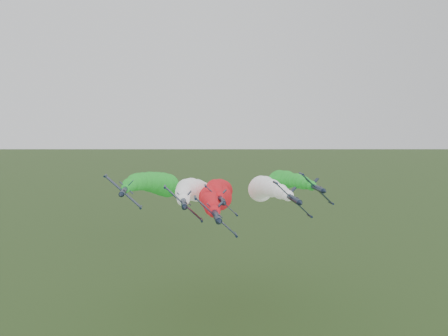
{
  "coord_description": "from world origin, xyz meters",
  "views": [
    {
      "loc": [
        -15.8,
        -81.72,
        60.12
      ],
      "look_at": [
        -6.04,
        0.29,
        51.55
      ],
      "focal_mm": 35.0,
      "sensor_mm": 36.0,
      "label": 1
    }
  ],
  "objects_px": {
    "jet_inner_right": "(262,188)",
    "jet_outer_left": "(157,184)",
    "jet_outer_right": "(280,182)",
    "jet_trail": "(218,190)",
    "jet_inner_left": "(194,190)",
    "jet_lead": "(214,197)"
  },
  "relations": [
    {
      "from": "jet_lead",
      "to": "jet_outer_right",
      "type": "distance_m",
      "value": 28.28
    },
    {
      "from": "jet_outer_right",
      "to": "jet_trail",
      "type": "height_order",
      "value": "jet_outer_right"
    },
    {
      "from": "jet_lead",
      "to": "jet_trail",
      "type": "height_order",
      "value": "jet_lead"
    },
    {
      "from": "jet_outer_left",
      "to": "jet_trail",
      "type": "height_order",
      "value": "jet_outer_left"
    },
    {
      "from": "jet_inner_left",
      "to": "jet_inner_right",
      "type": "bearing_deg",
      "value": -1.03
    },
    {
      "from": "jet_outer_left",
      "to": "jet_inner_left",
      "type": "bearing_deg",
      "value": -37.89
    },
    {
      "from": "jet_trail",
      "to": "jet_outer_right",
      "type": "bearing_deg",
      "value": -16.74
    },
    {
      "from": "jet_inner_left",
      "to": "jet_trail",
      "type": "bearing_deg",
      "value": 59.4
    },
    {
      "from": "jet_inner_right",
      "to": "jet_outer_left",
      "type": "height_order",
      "value": "jet_outer_left"
    },
    {
      "from": "jet_inner_left",
      "to": "jet_inner_right",
      "type": "height_order",
      "value": "jet_inner_right"
    },
    {
      "from": "jet_inner_left",
      "to": "jet_outer_left",
      "type": "bearing_deg",
      "value": 142.11
    },
    {
      "from": "jet_inner_right",
      "to": "jet_outer_right",
      "type": "distance_m",
      "value": 12.26
    },
    {
      "from": "jet_inner_right",
      "to": "jet_inner_left",
      "type": "bearing_deg",
      "value": 178.97
    },
    {
      "from": "jet_outer_left",
      "to": "jet_outer_right",
      "type": "height_order",
      "value": "jet_outer_left"
    },
    {
      "from": "jet_inner_right",
      "to": "jet_outer_right",
      "type": "bearing_deg",
      "value": 49.95
    },
    {
      "from": "jet_inner_left",
      "to": "jet_inner_right",
      "type": "xyz_separation_m",
      "value": [
        20.42,
        -0.37,
        0.41
      ]
    },
    {
      "from": "jet_inner_left",
      "to": "jet_trail",
      "type": "xyz_separation_m",
      "value": [
        8.8,
        14.88,
        -2.22
      ]
    },
    {
      "from": "jet_outer_right",
      "to": "jet_inner_left",
      "type": "bearing_deg",
      "value": -162.34
    },
    {
      "from": "jet_lead",
      "to": "jet_outer_left",
      "type": "distance_m",
      "value": 23.12
    },
    {
      "from": "jet_inner_right",
      "to": "jet_trail",
      "type": "xyz_separation_m",
      "value": [
        -11.62,
        15.24,
        -2.62
      ]
    },
    {
      "from": "jet_inner_left",
      "to": "jet_outer_left",
      "type": "xyz_separation_m",
      "value": [
        -11.12,
        8.65,
        1.03
      ]
    },
    {
      "from": "jet_inner_left",
      "to": "jet_inner_right",
      "type": "relative_size",
      "value": 0.99
    }
  ]
}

